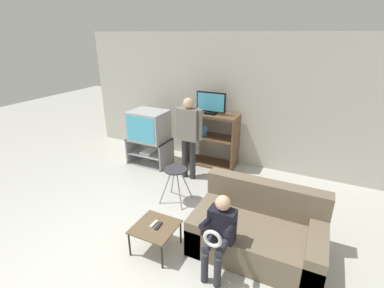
% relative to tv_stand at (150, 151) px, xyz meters
% --- Properties ---
extents(ground_plane, '(18.00, 18.00, 0.00)m').
position_rel_tv_stand_xyz_m(ground_plane, '(1.29, -2.49, -0.26)').
color(ground_plane, beige).
extents(wall_back, '(6.40, 0.06, 2.60)m').
position_rel_tv_stand_xyz_m(wall_back, '(1.29, 0.84, 1.04)').
color(wall_back, beige).
rests_on(wall_back, ground_plane).
extents(tv_stand, '(0.84, 0.55, 0.53)m').
position_rel_tv_stand_xyz_m(tv_stand, '(0.00, 0.00, 0.00)').
color(tv_stand, '#939399').
rests_on(tv_stand, ground_plane).
extents(television_main, '(0.72, 0.59, 0.59)m').
position_rel_tv_stand_xyz_m(television_main, '(-0.00, 0.02, 0.57)').
color(television_main, '#B2B2B7').
rests_on(television_main, tv_stand).
extents(media_shelf, '(1.03, 0.48, 1.09)m').
position_rel_tv_stand_xyz_m(media_shelf, '(1.18, 0.53, 0.29)').
color(media_shelf, brown).
rests_on(media_shelf, ground_plane).
extents(television_flat, '(0.60, 0.20, 0.43)m').
position_rel_tv_stand_xyz_m(television_flat, '(1.15, 0.50, 1.03)').
color(television_flat, black).
rests_on(television_flat, media_shelf).
extents(folding_stool, '(0.43, 0.40, 0.59)m').
position_rel_tv_stand_xyz_m(folding_stool, '(1.19, -1.03, 0.22)').
color(folding_stool, '#99999E').
rests_on(folding_stool, ground_plane).
extents(snack_table, '(0.51, 0.51, 0.35)m').
position_rel_tv_stand_xyz_m(snack_table, '(1.49, -2.10, 0.06)').
color(snack_table, brown).
rests_on(snack_table, ground_plane).
extents(remote_control_black, '(0.04, 0.15, 0.02)m').
position_rel_tv_stand_xyz_m(remote_control_black, '(1.53, -2.09, 0.10)').
color(remote_control_black, '#232328').
rests_on(remote_control_black, snack_table).
extents(remote_control_white, '(0.04, 0.15, 0.02)m').
position_rel_tv_stand_xyz_m(remote_control_white, '(1.46, -2.08, 0.10)').
color(remote_control_white, silver).
rests_on(remote_control_white, snack_table).
extents(couch, '(1.56, 0.93, 0.81)m').
position_rel_tv_stand_xyz_m(couch, '(2.64, -1.53, 0.00)').
color(couch, '#756651').
rests_on(couch, ground_plane).
extents(person_standing_adult, '(0.53, 0.20, 1.54)m').
position_rel_tv_stand_xyz_m(person_standing_adult, '(1.02, -0.22, 0.66)').
color(person_standing_adult, '#2D2D33').
rests_on(person_standing_adult, ground_plane).
extents(person_seated_child, '(0.33, 0.43, 0.95)m').
position_rel_tv_stand_xyz_m(person_seated_child, '(2.32, -2.07, 0.29)').
color(person_seated_child, '#2D2D38').
rests_on(person_seated_child, ground_plane).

